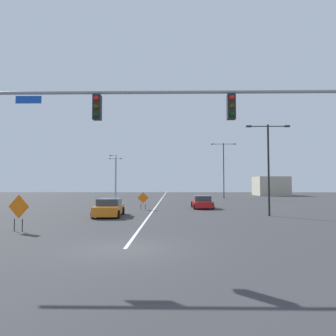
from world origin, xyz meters
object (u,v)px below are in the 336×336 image
car_red_approaching (202,202)px  construction_sign_right_lane (143,199)px  street_lamp_near_right (115,173)px  car_orange_far (109,208)px  street_lamp_far_left (268,161)px  traffic_signal_assembly (224,119)px  street_lamp_mid_right (224,166)px  street_lamp_far_right (116,174)px  construction_sign_median_far (19,208)px

car_red_approaching → construction_sign_right_lane: bearing=-162.6°
street_lamp_near_right → construction_sign_right_lane: street_lamp_near_right is taller
car_orange_far → construction_sign_right_lane: bearing=70.3°
street_lamp_far_left → traffic_signal_assembly: bearing=-114.6°
construction_sign_right_lane → street_lamp_far_left: bearing=-27.5°
construction_sign_right_lane → car_red_approaching: size_ratio=0.41×
street_lamp_near_right → construction_sign_right_lane: (9.64, -35.44, -3.73)m
street_lamp_mid_right → street_lamp_near_right: size_ratio=1.19×
car_orange_far → car_red_approaching: 11.67m
street_lamp_near_right → street_lamp_mid_right: bearing=-30.2°
street_lamp_far_right → car_orange_far: 39.79m
street_lamp_far_left → street_lamp_far_right: street_lamp_far_right is taller
car_orange_far → street_lamp_mid_right: bearing=63.8°
construction_sign_median_far → construction_sign_right_lane: size_ratio=1.15×
street_lamp_near_right → construction_sign_right_lane: bearing=-74.8°
street_lamp_mid_right → construction_sign_right_lane: bearing=-117.9°
street_lamp_mid_right → construction_sign_median_far: (-17.72, -36.86, -4.47)m
street_lamp_far_right → street_lamp_mid_right: bearing=-25.4°
street_lamp_far_left → construction_sign_right_lane: street_lamp_far_left is taller
traffic_signal_assembly → car_orange_far: bearing=120.9°
street_lamp_far_left → street_lamp_mid_right: bearing=87.9°
street_lamp_near_right → car_red_approaching: 37.29m
street_lamp_far_left → construction_sign_median_far: bearing=-153.6°
traffic_signal_assembly → construction_sign_median_far: size_ratio=8.28×
construction_sign_median_far → car_orange_far: (3.45, 7.90, -0.61)m
street_lamp_far_right → car_orange_far: size_ratio=1.95×
construction_sign_right_lane → street_lamp_far_right: bearing=105.4°
traffic_signal_assembly → street_lamp_near_right: (-14.83, 53.94, -0.55)m
traffic_signal_assembly → car_orange_far: size_ratio=3.81×
construction_sign_median_far → street_lamp_far_right: bearing=94.2°
street_lamp_far_left → construction_sign_median_far: street_lamp_far_left is taller
construction_sign_median_far → car_orange_far: 8.64m
street_lamp_mid_right → car_orange_far: street_lamp_mid_right is taller
street_lamp_mid_right → car_orange_far: 32.68m
street_lamp_far_right → construction_sign_right_lane: 34.26m
traffic_signal_assembly → street_lamp_far_right: street_lamp_far_right is taller
street_lamp_mid_right → street_lamp_far_right: street_lamp_mid_right is taller
street_lamp_near_right → construction_sign_median_far: (3.99, -49.48, -3.55)m
traffic_signal_assembly → street_lamp_near_right: 55.94m
traffic_signal_assembly → car_red_approaching: traffic_signal_assembly is taller
street_lamp_mid_right → construction_sign_right_lane: street_lamp_mid_right is taller
traffic_signal_assembly → street_lamp_near_right: bearing=105.4°
construction_sign_right_lane → street_lamp_mid_right: bearing=62.1°
street_lamp_far_left → street_lamp_near_right: bearing=116.7°
car_orange_far → car_red_approaching: (8.41, 8.09, -0.06)m
street_lamp_far_right → car_red_approaching: size_ratio=2.01×
car_orange_far → street_lamp_near_right: bearing=100.1°
car_orange_far → car_red_approaching: size_ratio=1.03×
traffic_signal_assembly → car_red_approaching: bearing=87.1°
street_lamp_far_left → car_orange_far: size_ratio=1.71×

